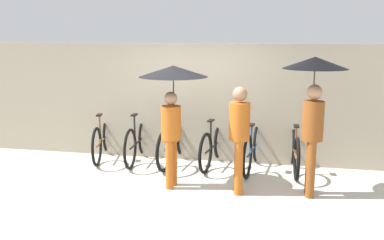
% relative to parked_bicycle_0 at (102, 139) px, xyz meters
% --- Properties ---
extents(ground_plane, '(30.00, 30.00, 0.00)m').
position_rel_parked_bicycle_0_xyz_m(ground_plane, '(1.87, -1.52, -0.39)').
color(ground_plane, beige).
extents(back_wall, '(11.95, 0.12, 2.29)m').
position_rel_parked_bicycle_0_xyz_m(back_wall, '(1.87, 0.33, 0.76)').
color(back_wall, gray).
rests_on(back_wall, ground).
extents(parked_bicycle_0, '(0.53, 1.73, 1.05)m').
position_rel_parked_bicycle_0_xyz_m(parked_bicycle_0, '(0.00, 0.00, 0.00)').
color(parked_bicycle_0, black).
rests_on(parked_bicycle_0, ground).
extents(parked_bicycle_1, '(0.44, 1.78, 1.04)m').
position_rel_parked_bicycle_0_xyz_m(parked_bicycle_1, '(0.75, -0.03, 0.01)').
color(parked_bicycle_1, black).
rests_on(parked_bicycle_1, ground).
extents(parked_bicycle_2, '(0.44, 1.87, 1.08)m').
position_rel_parked_bicycle_0_xyz_m(parked_bicycle_2, '(1.50, -0.02, 0.01)').
color(parked_bicycle_2, black).
rests_on(parked_bicycle_2, ground).
extents(parked_bicycle_3, '(0.44, 1.72, 0.99)m').
position_rel_parked_bicycle_0_xyz_m(parked_bicycle_3, '(2.25, -0.01, -0.00)').
color(parked_bicycle_3, black).
rests_on(parked_bicycle_3, ground).
extents(parked_bicycle_4, '(0.44, 1.81, 1.07)m').
position_rel_parked_bicycle_0_xyz_m(parked_bicycle_4, '(3.00, -0.09, 0.01)').
color(parked_bicycle_4, black).
rests_on(parked_bicycle_4, ground).
extents(parked_bicycle_5, '(0.44, 1.74, 1.00)m').
position_rel_parked_bicycle_0_xyz_m(parked_bicycle_5, '(3.75, -0.07, -0.00)').
color(parked_bicycle_5, black).
rests_on(parked_bicycle_5, ground).
extents(pedestrian_leading, '(1.11, 1.11, 1.97)m').
position_rel_parked_bicycle_0_xyz_m(pedestrian_leading, '(1.77, -1.21, 1.21)').
color(pedestrian_leading, '#B25619').
rests_on(pedestrian_leading, ground).
extents(pedestrian_center, '(0.32, 0.32, 1.68)m').
position_rel_parked_bicycle_0_xyz_m(pedestrian_center, '(2.86, -1.35, 0.60)').
color(pedestrian_center, '#B25619').
rests_on(pedestrian_center, ground).
extents(pedestrian_trailing, '(0.98, 0.98, 2.13)m').
position_rel_parked_bicycle_0_xyz_m(pedestrian_trailing, '(3.95, -1.16, 1.27)').
color(pedestrian_trailing, brown).
rests_on(pedestrian_trailing, ground).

